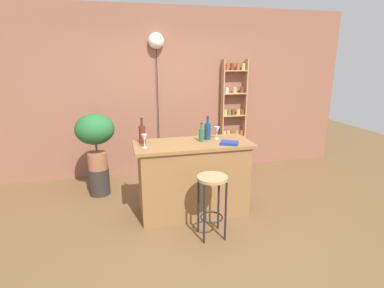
{
  "coord_description": "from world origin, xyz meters",
  "views": [
    {
      "loc": [
        -0.89,
        -3.27,
        1.97
      ],
      "look_at": [
        0.05,
        0.55,
        0.86
      ],
      "focal_mm": 28.48,
      "sensor_mm": 36.0,
      "label": 1
    }
  ],
  "objects_px": {
    "bottle_sauce_amber": "(142,134)",
    "bottle_soda_blue": "(201,134)",
    "cookbook": "(229,143)",
    "bar_stool": "(212,192)",
    "wine_glass_left": "(144,138)",
    "spice_shelf": "(233,116)",
    "wine_glass_center": "(217,130)",
    "potted_plant": "(95,134)",
    "pendant_globe_light": "(156,42)",
    "plant_stool": "(99,181)",
    "bottle_olive_oil": "(208,131)"
  },
  "relations": [
    {
      "from": "wine_glass_center",
      "to": "spice_shelf",
      "type": "bearing_deg",
      "value": 61.03
    },
    {
      "from": "bottle_olive_oil",
      "to": "wine_glass_center",
      "type": "bearing_deg",
      "value": -6.09
    },
    {
      "from": "potted_plant",
      "to": "wine_glass_left",
      "type": "xyz_separation_m",
      "value": [
        0.62,
        -0.94,
        0.13
      ]
    },
    {
      "from": "spice_shelf",
      "to": "cookbook",
      "type": "bearing_deg",
      "value": -112.82
    },
    {
      "from": "bottle_olive_oil",
      "to": "bottle_soda_blue",
      "type": "bearing_deg",
      "value": -144.07
    },
    {
      "from": "bar_stool",
      "to": "bottle_olive_oil",
      "type": "distance_m",
      "value": 0.91
    },
    {
      "from": "wine_glass_center",
      "to": "cookbook",
      "type": "bearing_deg",
      "value": -76.82
    },
    {
      "from": "bottle_soda_blue",
      "to": "pendant_globe_light",
      "type": "height_order",
      "value": "pendant_globe_light"
    },
    {
      "from": "bar_stool",
      "to": "spice_shelf",
      "type": "height_order",
      "value": "spice_shelf"
    },
    {
      "from": "bottle_olive_oil",
      "to": "bottle_sauce_amber",
      "type": "relative_size",
      "value": 0.95
    },
    {
      "from": "spice_shelf",
      "to": "bottle_soda_blue",
      "type": "bearing_deg",
      "value": -124.48
    },
    {
      "from": "potted_plant",
      "to": "wine_glass_center",
      "type": "xyz_separation_m",
      "value": [
        1.58,
        -0.76,
        0.13
      ]
    },
    {
      "from": "bottle_sauce_amber",
      "to": "wine_glass_left",
      "type": "height_order",
      "value": "bottle_sauce_amber"
    },
    {
      "from": "bottle_sauce_amber",
      "to": "pendant_globe_light",
      "type": "height_order",
      "value": "pendant_globe_light"
    },
    {
      "from": "plant_stool",
      "to": "bottle_olive_oil",
      "type": "distance_m",
      "value": 1.85
    },
    {
      "from": "bottle_olive_oil",
      "to": "wine_glass_center",
      "type": "height_order",
      "value": "bottle_olive_oil"
    },
    {
      "from": "bottle_sauce_amber",
      "to": "wine_glass_left",
      "type": "distance_m",
      "value": 0.21
    },
    {
      "from": "potted_plant",
      "to": "cookbook",
      "type": "bearing_deg",
      "value": -32.43
    },
    {
      "from": "bar_stool",
      "to": "cookbook",
      "type": "distance_m",
      "value": 0.7
    },
    {
      "from": "plant_stool",
      "to": "bottle_olive_oil",
      "type": "xyz_separation_m",
      "value": [
        1.45,
        -0.75,
        0.87
      ]
    },
    {
      "from": "wine_glass_center",
      "to": "wine_glass_left",
      "type": "bearing_deg",
      "value": -169.11
    },
    {
      "from": "bar_stool",
      "to": "bottle_soda_blue",
      "type": "relative_size",
      "value": 3.03
    },
    {
      "from": "wine_glass_left",
      "to": "wine_glass_center",
      "type": "xyz_separation_m",
      "value": [
        0.96,
        0.18,
        0.0
      ]
    },
    {
      "from": "bottle_soda_blue",
      "to": "bottle_sauce_amber",
      "type": "xyz_separation_m",
      "value": [
        -0.74,
        0.09,
        0.03
      ]
    },
    {
      "from": "bottle_olive_oil",
      "to": "cookbook",
      "type": "bearing_deg",
      "value": -57.15
    },
    {
      "from": "bar_stool",
      "to": "spice_shelf",
      "type": "bearing_deg",
      "value": 63.39
    },
    {
      "from": "bottle_sauce_amber",
      "to": "bottle_olive_oil",
      "type": "bearing_deg",
      "value": -0.96
    },
    {
      "from": "wine_glass_left",
      "to": "spice_shelf",
      "type": "bearing_deg",
      "value": 42.47
    },
    {
      "from": "bottle_soda_blue",
      "to": "pendant_globe_light",
      "type": "relative_size",
      "value": 0.1
    },
    {
      "from": "potted_plant",
      "to": "bottle_olive_oil",
      "type": "distance_m",
      "value": 1.64
    },
    {
      "from": "bar_stool",
      "to": "plant_stool",
      "type": "bearing_deg",
      "value": 131.22
    },
    {
      "from": "bottle_soda_blue",
      "to": "wine_glass_center",
      "type": "distance_m",
      "value": 0.24
    },
    {
      "from": "wine_glass_left",
      "to": "potted_plant",
      "type": "bearing_deg",
      "value": 123.22
    },
    {
      "from": "bottle_olive_oil",
      "to": "bottle_soda_blue",
      "type": "xyz_separation_m",
      "value": [
        -0.1,
        -0.08,
        -0.02
      ]
    },
    {
      "from": "bottle_soda_blue",
      "to": "wine_glass_left",
      "type": "relative_size",
      "value": 1.47
    },
    {
      "from": "potted_plant",
      "to": "cookbook",
      "type": "height_order",
      "value": "potted_plant"
    },
    {
      "from": "spice_shelf",
      "to": "wine_glass_center",
      "type": "relative_size",
      "value": 11.97
    },
    {
      "from": "bar_stool",
      "to": "cookbook",
      "type": "bearing_deg",
      "value": 50.82
    },
    {
      "from": "bottle_sauce_amber",
      "to": "wine_glass_center",
      "type": "relative_size",
      "value": 1.95
    },
    {
      "from": "bottle_olive_oil",
      "to": "bottle_sauce_amber",
      "type": "xyz_separation_m",
      "value": [
        -0.84,
        0.01,
        0.01
      ]
    },
    {
      "from": "bottle_soda_blue",
      "to": "plant_stool",
      "type": "bearing_deg",
      "value": 148.64
    },
    {
      "from": "spice_shelf",
      "to": "bottle_soda_blue",
      "type": "relative_size",
      "value": 8.16
    },
    {
      "from": "wine_glass_center",
      "to": "bar_stool",
      "type": "bearing_deg",
      "value": -111.69
    },
    {
      "from": "potted_plant",
      "to": "pendant_globe_light",
      "type": "xyz_separation_m",
      "value": [
        1.0,
        0.68,
        1.29
      ]
    },
    {
      "from": "plant_stool",
      "to": "wine_glass_center",
      "type": "relative_size",
      "value": 2.44
    },
    {
      "from": "potted_plant",
      "to": "wine_glass_left",
      "type": "bearing_deg",
      "value": -56.78
    },
    {
      "from": "bottle_sauce_amber",
      "to": "bottle_soda_blue",
      "type": "bearing_deg",
      "value": -6.91
    },
    {
      "from": "plant_stool",
      "to": "bottle_olive_oil",
      "type": "relative_size",
      "value": 1.31
    },
    {
      "from": "bottle_sauce_amber",
      "to": "pendant_globe_light",
      "type": "bearing_deg",
      "value": 74.43
    },
    {
      "from": "cookbook",
      "to": "bar_stool",
      "type": "bearing_deg",
      "value": -102.38
    }
  ]
}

